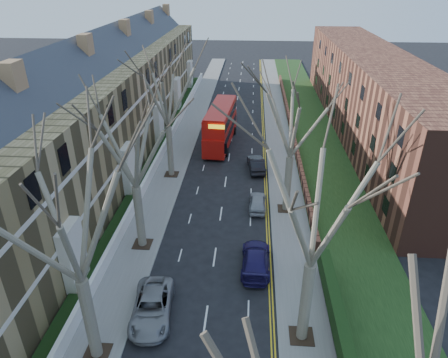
# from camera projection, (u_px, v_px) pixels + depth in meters

# --- Properties ---
(pavement_left) EXTENTS (3.00, 102.00, 0.12)m
(pavement_left) POSITION_uv_depth(u_px,v_px,m) (185.00, 136.00, 51.29)
(pavement_left) COLOR slate
(pavement_left) RESTS_ON ground
(pavement_right) EXTENTS (3.00, 102.00, 0.12)m
(pavement_right) POSITION_uv_depth(u_px,v_px,m) (279.00, 139.00, 50.53)
(pavement_right) COLOR slate
(pavement_right) RESTS_ON ground
(terrace_left) EXTENTS (9.70, 78.00, 13.60)m
(terrace_left) POSITION_uv_depth(u_px,v_px,m) (100.00, 114.00, 42.17)
(terrace_left) COLOR olive
(terrace_left) RESTS_ON ground
(flats_right) EXTENTS (13.97, 54.00, 10.00)m
(flats_right) POSITION_uv_depth(u_px,v_px,m) (370.00, 94.00, 51.07)
(flats_right) COLOR brown
(flats_right) RESTS_ON ground
(front_wall_left) EXTENTS (0.30, 78.00, 1.00)m
(front_wall_left) POSITION_uv_depth(u_px,v_px,m) (159.00, 158.00, 44.06)
(front_wall_left) COLOR white
(front_wall_left) RESTS_ON ground
(grass_verge_right) EXTENTS (6.00, 102.00, 0.06)m
(grass_verge_right) POSITION_uv_depth(u_px,v_px,m) (315.00, 139.00, 50.21)
(grass_verge_right) COLOR #193312
(grass_verge_right) RESTS_ON ground
(tree_left_mid) EXTENTS (10.50, 10.50, 14.71)m
(tree_left_mid) POSITION_uv_depth(u_px,v_px,m) (66.00, 208.00, 17.70)
(tree_left_mid) COLOR brown
(tree_left_mid) RESTS_ON ground
(tree_left_far) EXTENTS (10.15, 10.15, 14.22)m
(tree_left_far) POSITION_uv_depth(u_px,v_px,m) (130.00, 134.00, 26.68)
(tree_left_far) COLOR brown
(tree_left_far) RESTS_ON ground
(tree_left_dist) EXTENTS (10.50, 10.50, 14.71)m
(tree_left_dist) POSITION_uv_depth(u_px,v_px,m) (165.00, 84.00, 37.15)
(tree_left_dist) COLOR brown
(tree_left_dist) RESTS_ON ground
(tree_right_mid) EXTENTS (10.50, 10.50, 14.71)m
(tree_right_mid) POSITION_uv_depth(u_px,v_px,m) (319.00, 195.00, 18.75)
(tree_right_mid) COLOR brown
(tree_right_mid) RESTS_ON ground
(tree_right_far) EXTENTS (10.15, 10.15, 14.22)m
(tree_right_far) POSITION_uv_depth(u_px,v_px,m) (294.00, 110.00, 31.27)
(tree_right_far) COLOR brown
(tree_right_far) RESTS_ON ground
(double_decker_bus) EXTENTS (3.43, 11.21, 4.62)m
(double_decker_bus) POSITION_uv_depth(u_px,v_px,m) (221.00, 126.00, 48.13)
(double_decker_bus) COLOR #B4120C
(double_decker_bus) RESTS_ON ground
(car_left_far) EXTENTS (2.84, 5.31, 1.42)m
(car_left_far) POSITION_uv_depth(u_px,v_px,m) (152.00, 307.00, 24.32)
(car_left_far) COLOR gray
(car_left_far) RESTS_ON ground
(car_right_near) EXTENTS (2.11, 4.98, 1.43)m
(car_right_near) POSITION_uv_depth(u_px,v_px,m) (256.00, 259.00, 28.35)
(car_right_near) COLOR #1D154C
(car_right_near) RESTS_ON ground
(car_right_mid) EXTENTS (1.56, 3.77, 1.28)m
(car_right_mid) POSITION_uv_depth(u_px,v_px,m) (258.00, 202.00, 35.54)
(car_right_mid) COLOR #92939A
(car_right_mid) RESTS_ON ground
(car_right_far) EXTENTS (2.08, 4.52, 1.44)m
(car_right_far) POSITION_uv_depth(u_px,v_px,m) (256.00, 164.00, 42.35)
(car_right_far) COLOR black
(car_right_far) RESTS_ON ground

